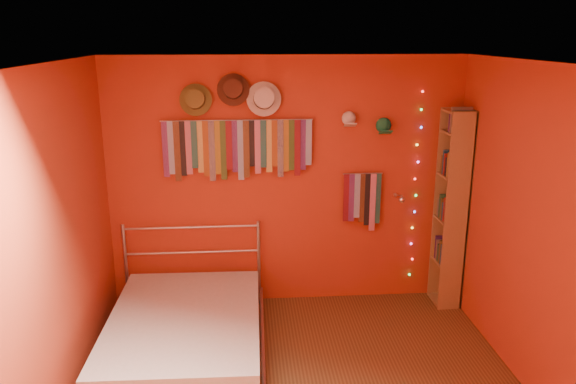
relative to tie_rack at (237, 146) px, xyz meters
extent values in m
cube|color=maroon|center=(0.48, 0.07, -0.40)|extent=(3.50, 0.02, 2.50)
cube|color=maroon|center=(2.23, -1.68, -0.40)|extent=(0.02, 3.50, 2.50)
cube|color=maroon|center=(-1.27, -1.68, -0.40)|extent=(0.02, 3.50, 2.50)
cube|color=white|center=(0.48, -1.68, 0.85)|extent=(3.50, 3.50, 0.02)
cylinder|color=#B3B3B8|center=(0.01, 0.02, 0.25)|extent=(1.45, 0.01, 0.01)
cube|color=#591A6B|center=(-0.68, 0.01, -0.02)|extent=(0.06, 0.01, 0.54)
cube|color=#7DA8DF|center=(-0.62, 0.00, -0.01)|extent=(0.06, 0.01, 0.51)
cube|color=#4A2B18|center=(-0.57, -0.01, -0.04)|extent=(0.06, 0.01, 0.58)
cube|color=black|center=(-0.51, 0.01, -0.02)|extent=(0.06, 0.01, 0.53)
cube|color=#A05070|center=(-0.46, 0.00, -0.01)|extent=(0.06, 0.01, 0.51)
cube|color=#19584E|center=(-0.40, -0.01, 0.02)|extent=(0.06, 0.01, 0.45)
cube|color=#B1A246|center=(-0.35, 0.01, 0.00)|extent=(0.06, 0.01, 0.50)
cube|color=brown|center=(-0.29, 0.00, -0.02)|extent=(0.06, 0.01, 0.54)
cube|color=#131754|center=(-0.24, -0.01, -0.04)|extent=(0.06, 0.01, 0.58)
cube|color=olive|center=(-0.18, 0.01, -0.01)|extent=(0.06, 0.01, 0.52)
cube|color=#2B5020|center=(-0.13, 0.00, -0.04)|extent=(0.06, 0.01, 0.58)
cube|color=maroon|center=(-0.07, -0.01, 0.01)|extent=(0.06, 0.01, 0.48)
cube|color=#3F1862|center=(-0.02, 0.01, 0.00)|extent=(0.06, 0.01, 0.50)
cube|color=#6B91BE|center=(0.04, 0.00, -0.04)|extent=(0.06, 0.01, 0.58)
cube|color=#4C3619|center=(0.09, -0.01, -0.03)|extent=(0.06, 0.01, 0.56)
cube|color=black|center=(0.15, 0.01, 0.02)|extent=(0.06, 0.01, 0.45)
cube|color=#BA5D85|center=(0.20, 0.00, -0.01)|extent=(0.06, 0.01, 0.52)
cube|color=#195959|center=(0.26, -0.01, 0.02)|extent=(0.06, 0.01, 0.46)
cube|color=#CAB551|center=(0.31, 0.01, -0.01)|extent=(0.06, 0.01, 0.51)
cube|color=brown|center=(0.37, 0.00, 0.02)|extent=(0.06, 0.01, 0.45)
cube|color=navy|center=(0.42, -0.01, -0.03)|extent=(0.06, 0.01, 0.56)
cube|color=#93601A|center=(0.48, 0.01, -0.01)|extent=(0.06, 0.01, 0.51)
cube|color=#254B1E|center=(0.53, 0.00, 0.00)|extent=(0.06, 0.01, 0.49)
cube|color=maroon|center=(0.59, -0.01, -0.03)|extent=(0.06, 0.01, 0.55)
cube|color=#3B1966|center=(0.64, 0.01, 0.00)|extent=(0.06, 0.01, 0.49)
cube|color=#6E94C5|center=(0.69, 0.00, 0.03)|extent=(0.06, 0.01, 0.44)
cylinder|color=#B3B3B8|center=(1.24, 0.02, -0.30)|extent=(0.40, 0.01, 0.01)
cube|color=maroon|center=(1.08, 0.01, -0.54)|extent=(0.06, 0.01, 0.49)
cube|color=#40175F|center=(1.13, 0.00, -0.54)|extent=(0.06, 0.01, 0.49)
cube|color=#7A9ADA|center=(1.19, -0.01, -0.52)|extent=(0.06, 0.01, 0.45)
cube|color=#452917|center=(1.24, 0.01, -0.55)|extent=(0.06, 0.01, 0.50)
cube|color=black|center=(1.29, 0.00, -0.57)|extent=(0.06, 0.01, 0.54)
cube|color=#BE5F98|center=(1.35, -0.01, -0.59)|extent=(0.06, 0.01, 0.59)
cube|color=#1A5B52|center=(1.40, 0.01, -0.56)|extent=(0.06, 0.01, 0.52)
cylinder|color=brown|center=(-0.37, 0.01, 0.45)|extent=(0.30, 0.07, 0.30)
cylinder|color=brown|center=(-0.37, -0.05, 0.46)|extent=(0.18, 0.15, 0.20)
cylinder|color=#332314|center=(-0.37, -0.02, 0.45)|extent=(0.18, 0.06, 0.18)
cylinder|color=#4C281B|center=(-0.02, 0.01, 0.54)|extent=(0.30, 0.08, 0.30)
cylinder|color=#4C281B|center=(-0.02, -0.05, 0.55)|extent=(0.18, 0.15, 0.20)
cylinder|color=black|center=(-0.02, -0.02, 0.54)|extent=(0.18, 0.06, 0.18)
cylinder|color=silver|center=(0.27, 0.01, 0.45)|extent=(0.33, 0.08, 0.32)
cylinder|color=silver|center=(0.27, -0.05, 0.46)|extent=(0.19, 0.16, 0.21)
cylinder|color=black|center=(0.27, -0.02, 0.45)|extent=(0.20, 0.07, 0.20)
ellipsoid|color=white|center=(1.08, 0.02, 0.25)|extent=(0.16, 0.12, 0.16)
cube|color=white|center=(1.08, -0.08, 0.21)|extent=(0.11, 0.08, 0.05)
ellipsoid|color=#1B7D50|center=(1.43, 0.02, 0.18)|extent=(0.17, 0.12, 0.17)
cube|color=#1B7D50|center=(1.43, -0.09, 0.13)|extent=(0.12, 0.09, 0.05)
sphere|color=#FF3333|center=(1.80, 0.03, 0.50)|extent=(0.02, 0.02, 0.02)
sphere|color=#33FF4C|center=(1.80, 0.03, 0.33)|extent=(0.02, 0.02, 0.02)
sphere|color=#4C66FF|center=(1.81, 0.03, 0.16)|extent=(0.02, 0.02, 0.02)
sphere|color=yellow|center=(1.78, 0.03, -0.02)|extent=(0.02, 0.02, 0.02)
sphere|color=#FF4CCC|center=(1.80, 0.03, -0.19)|extent=(0.02, 0.02, 0.02)
sphere|color=#FF3333|center=(1.78, 0.03, -0.37)|extent=(0.02, 0.02, 0.02)
sphere|color=#33FF4C|center=(1.80, 0.03, -0.54)|extent=(0.02, 0.02, 0.02)
sphere|color=#4C66FF|center=(1.79, 0.03, -0.71)|extent=(0.02, 0.02, 0.02)
sphere|color=yellow|center=(1.78, 0.03, -0.89)|extent=(0.02, 0.02, 0.02)
sphere|color=#FF4CCC|center=(1.78, 0.03, -1.06)|extent=(0.02, 0.02, 0.02)
sphere|color=#FF3333|center=(1.80, 0.03, -1.23)|extent=(0.02, 0.02, 0.02)
sphere|color=#33FF4C|center=(1.78, 0.03, -1.41)|extent=(0.02, 0.02, 0.02)
cylinder|color=#B3B3B8|center=(1.59, 0.05, -0.53)|extent=(0.03, 0.03, 0.03)
cylinder|color=#B3B3B8|center=(1.59, -0.07, -0.51)|extent=(0.01, 0.24, 0.08)
sphere|color=white|center=(1.59, -0.19, -0.51)|extent=(0.07, 0.07, 0.07)
cube|color=olive|center=(2.10, -0.31, -0.65)|extent=(0.24, 0.02, 2.00)
cube|color=olive|center=(2.10, 0.01, -0.65)|extent=(0.24, 0.02, 2.00)
cube|color=olive|center=(2.22, -0.15, -0.65)|extent=(0.02, 0.34, 2.00)
cube|color=olive|center=(2.10, -0.15, -1.63)|extent=(0.24, 0.32, 0.02)
cube|color=olive|center=(2.10, -0.15, -1.20)|extent=(0.24, 0.32, 0.02)
cube|color=olive|center=(2.10, -0.15, -0.75)|extent=(0.24, 0.32, 0.02)
cube|color=olive|center=(2.10, -0.15, -0.30)|extent=(0.24, 0.32, 0.02)
cube|color=olive|center=(2.10, -0.15, 0.13)|extent=(0.24, 0.32, 0.02)
cube|color=olive|center=(2.10, -0.15, 0.33)|extent=(0.24, 0.32, 0.02)
cylinder|color=#B3B3B8|center=(-1.13, -0.03, -1.20)|extent=(0.03, 0.03, 0.90)
cylinder|color=#B3B3B8|center=(0.19, -0.03, -1.20)|extent=(0.03, 0.03, 0.90)
cylinder|color=#B3B3B8|center=(-0.47, -0.03, -1.32)|extent=(1.32, 0.02, 0.02)
cylinder|color=#B3B3B8|center=(-0.47, -0.03, -1.06)|extent=(1.32, 0.02, 0.02)
cylinder|color=#B3B3B8|center=(-0.47, -0.03, -0.80)|extent=(1.32, 0.02, 0.02)
cube|color=#B4AFA2|center=(-0.47, -0.98, -1.44)|extent=(1.30, 1.82, 0.36)
cylinder|color=#B3B3B8|center=(-1.13, -0.98, -1.46)|extent=(0.07, 1.79, 0.03)
cylinder|color=#B3B3B8|center=(0.19, -0.98, -1.46)|extent=(0.07, 1.79, 0.03)
camera|label=1|loc=(0.07, -5.31, 1.05)|focal=35.00mm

